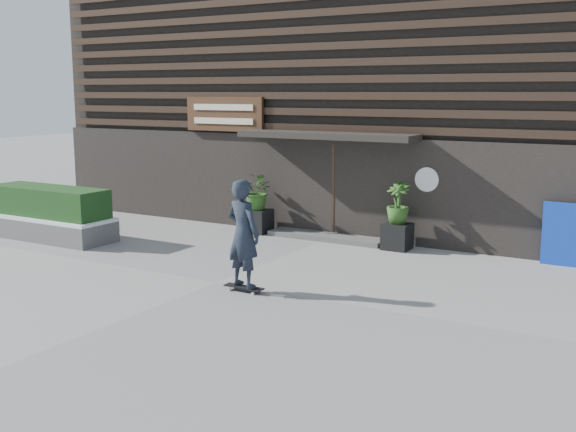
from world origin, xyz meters
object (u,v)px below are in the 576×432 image
Objects in this scene: raised_bed at (50,228)px; skateboarder at (243,234)px; planter_pot_left at (258,221)px; planter_pot_right at (397,236)px.

raised_bed is 6.96m from skateboarder.
raised_bed is at bearing -141.84° from planter_pot_left.
raised_bed is at bearing -157.88° from planter_pot_right.
skateboarder is (-1.12, -4.66, 0.77)m from planter_pot_right.
skateboarder is (6.76, -1.46, 0.82)m from raised_bed.
planter_pot_right is 4.85m from skateboarder.
raised_bed is at bearing 167.83° from skateboarder.
skateboarder is at bearing -60.03° from planter_pot_left.
planter_pot_right is at bearing 0.00° from planter_pot_left.
skateboarder reaches higher than raised_bed.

